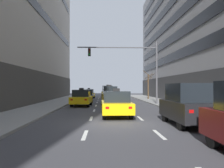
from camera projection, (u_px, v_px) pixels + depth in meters
ground_plane at (118, 123)px, 12.72m from camera, size 120.00×120.00×0.00m
lane_stripe_l1_s3 at (85, 135)px, 9.67m from camera, size 0.16×2.00×0.01m
lane_stripe_l1_s4 at (91, 118)px, 14.66m from camera, size 0.16×2.00×0.01m
lane_stripe_l1_s5 at (94, 110)px, 19.66m from camera, size 0.16×2.00×0.01m
lane_stripe_l1_s6 at (96, 106)px, 24.66m from camera, size 0.16×2.00×0.01m
lane_stripe_l1_s7 at (97, 102)px, 29.65m from camera, size 0.16×2.00×0.01m
lane_stripe_l1_s8 at (98, 100)px, 34.65m from camera, size 0.16×2.00×0.01m
lane_stripe_l1_s9 at (99, 99)px, 39.65m from camera, size 0.16×2.00×0.01m
lane_stripe_l1_s10 at (99, 97)px, 44.64m from camera, size 0.16×2.00×0.01m
lane_stripe_l2_s3 at (159, 134)px, 9.78m from camera, size 0.16×2.00×0.01m
lane_stripe_l2_s4 at (140, 118)px, 14.78m from camera, size 0.16×2.00×0.01m
lane_stripe_l2_s5 at (131, 110)px, 19.78m from camera, size 0.16×2.00×0.01m
lane_stripe_l2_s6 at (125, 106)px, 24.77m from camera, size 0.16×2.00×0.01m
lane_stripe_l2_s7 at (121, 102)px, 29.77m from camera, size 0.16×2.00×0.01m
lane_stripe_l2_s8 at (119, 100)px, 34.76m from camera, size 0.16×2.00×0.01m
lane_stripe_l2_s9 at (117, 98)px, 39.76m from camera, size 0.16×2.00×0.01m
lane_stripe_l2_s10 at (115, 97)px, 44.76m from camera, size 0.16×2.00×0.01m
taxi_driving_0 at (89, 94)px, 39.96m from camera, size 1.94×4.26×1.74m
taxi_driving_1 at (110, 95)px, 27.32m from camera, size 1.94×4.24×2.18m
taxi_driving_2 at (82, 98)px, 24.07m from camera, size 2.03×4.51×1.85m
taxi_driving_3 at (116, 104)px, 15.57m from camera, size 1.95×4.50×1.86m
taxi_driving_4 at (108, 92)px, 38.45m from camera, size 1.95×4.45×2.31m
car_driving_5 at (86, 96)px, 31.31m from camera, size 1.97×4.38×1.62m
car_parked_1 at (188, 104)px, 12.08m from camera, size 1.87×4.42×2.13m
traffic_signal_0 at (133, 62)px, 25.34m from camera, size 8.56×0.35×6.69m
street_tree_0 at (148, 85)px, 35.73m from camera, size 1.83×1.83×4.27m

